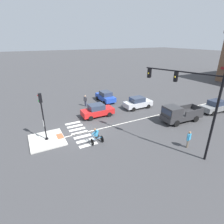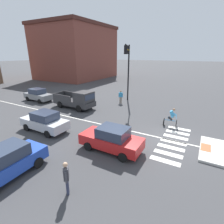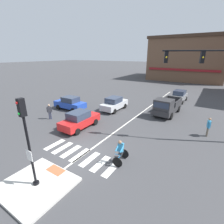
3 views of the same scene
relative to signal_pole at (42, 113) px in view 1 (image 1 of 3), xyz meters
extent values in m
plane|color=#3D3D3F|center=(0.00, 3.68, -2.96)|extent=(300.00, 300.00, 0.00)
cube|color=beige|center=(0.00, 0.01, -2.89)|extent=(3.50, 3.24, 0.15)
cube|color=#DB5B38|center=(0.00, 1.28, -2.81)|extent=(1.10, 0.60, 0.01)
cylinder|color=black|center=(0.00, 0.01, -2.75)|extent=(0.32, 0.32, 0.12)
cylinder|color=black|center=(0.00, 0.01, -0.84)|extent=(0.12, 0.12, 3.71)
cube|color=white|center=(0.00, -0.07, -1.02)|extent=(0.44, 0.03, 0.56)
cube|color=black|center=(0.00, 0.01, 1.44)|extent=(0.24, 0.28, 0.84)
sphere|color=red|center=(0.00, -0.15, 1.69)|extent=(0.12, 0.12, 0.12)
sphere|color=green|center=(0.00, -0.15, 1.19)|extent=(0.12, 0.12, 0.12)
cube|color=silver|center=(-2.64, 3.35, -2.96)|extent=(0.44, 1.80, 0.01)
cube|color=silver|center=(-1.76, 3.35, -2.96)|extent=(0.44, 1.80, 0.01)
cube|color=silver|center=(-0.88, 3.35, -2.96)|extent=(0.44, 1.80, 0.01)
cube|color=silver|center=(0.00, 3.35, -2.96)|extent=(0.44, 1.80, 0.01)
cube|color=silver|center=(0.88, 3.35, -2.96)|extent=(0.44, 1.80, 0.01)
cube|color=silver|center=(1.76, 3.35, -2.96)|extent=(0.44, 1.80, 0.01)
cube|color=silver|center=(2.64, 3.35, -2.96)|extent=(0.44, 1.80, 0.01)
cube|color=silver|center=(0.18, 13.68, -2.96)|extent=(0.14, 28.00, 0.01)
cylinder|color=black|center=(9.12, 11.13, 0.60)|extent=(0.18, 0.18, 7.13)
cylinder|color=black|center=(6.27, 10.05, 3.91)|extent=(5.75, 2.27, 0.11)
cube|color=black|center=(5.98, 9.94, 3.46)|extent=(0.35, 0.37, 0.80)
sphere|color=gold|center=(6.04, 9.78, 3.46)|extent=(0.12, 0.12, 0.12)
cube|color=black|center=(3.70, 9.08, 3.46)|extent=(0.35, 0.37, 0.80)
sphere|color=gold|center=(3.76, 8.92, 3.46)|extent=(0.12, 0.12, 0.12)
cube|color=red|center=(-3.12, 6.79, -2.31)|extent=(1.72, 4.11, 0.70)
cube|color=#2D384C|center=(-3.12, 6.64, -1.64)|extent=(1.49, 1.91, 0.64)
cylinder|color=black|center=(-3.95, 8.06, -2.66)|extent=(0.18, 0.60, 0.60)
cylinder|color=black|center=(-2.28, 8.06, -2.66)|extent=(0.18, 0.60, 0.60)
cylinder|color=black|center=(-3.96, 5.52, -2.66)|extent=(0.18, 0.60, 0.60)
cylinder|color=black|center=(-2.29, 5.52, -2.66)|extent=(0.18, 0.60, 0.60)
cube|color=#2347B7|center=(-8.03, 10.24, -2.31)|extent=(4.14, 1.79, 0.70)
cube|color=#2D384C|center=(-7.88, 10.24, -1.64)|extent=(1.93, 1.52, 0.64)
cylinder|color=black|center=(-9.29, 9.38, -2.66)|extent=(0.60, 0.19, 0.60)
cylinder|color=black|center=(-9.32, 11.05, -2.66)|extent=(0.60, 0.19, 0.60)
cylinder|color=black|center=(-6.75, 9.44, -2.66)|extent=(0.60, 0.19, 0.60)
cylinder|color=black|center=(-6.78, 11.10, -2.66)|extent=(0.60, 0.19, 0.60)
cube|color=silver|center=(-3.18, 13.09, -2.31)|extent=(1.74, 4.12, 0.70)
cube|color=#2D384C|center=(-3.18, 12.94, -1.64)|extent=(1.50, 1.91, 0.64)
cylinder|color=black|center=(-4.00, 14.37, -2.66)|extent=(0.19, 0.60, 0.60)
cylinder|color=black|center=(-2.33, 14.35, -2.66)|extent=(0.19, 0.60, 0.60)
cylinder|color=black|center=(-4.02, 11.82, -2.66)|extent=(0.19, 0.60, 0.60)
cylinder|color=black|center=(-2.36, 11.81, -2.66)|extent=(0.19, 0.60, 0.60)
cube|color=slate|center=(2.86, 21.47, -2.31)|extent=(1.86, 4.16, 0.70)
cube|color=#2D384C|center=(2.87, 21.62, -1.64)|extent=(1.55, 1.96, 0.64)
cylinder|color=black|center=(3.64, 20.17, -2.66)|extent=(0.20, 0.61, 0.60)
cylinder|color=black|center=(1.98, 20.23, -2.66)|extent=(0.20, 0.61, 0.60)
cylinder|color=black|center=(2.08, 22.77, -2.66)|extent=(0.20, 0.61, 0.60)
cube|color=#2D2D30|center=(2.86, 15.21, -2.28)|extent=(2.18, 5.20, 0.60)
cube|color=#2D2D30|center=(2.77, 13.61, -1.43)|extent=(1.89, 1.80, 1.10)
cube|color=#2D384C|center=(2.72, 12.78, -1.35)|extent=(1.62, 0.17, 0.60)
cube|color=#2D2D30|center=(3.80, 16.18, -1.68)|extent=(0.28, 2.81, 0.60)
cube|color=#2D2D30|center=(2.03, 16.28, -1.68)|extent=(0.28, 2.81, 0.60)
cube|color=#2D2D30|center=(3.00, 17.71, -1.68)|extent=(1.80, 0.20, 0.60)
cylinder|color=black|center=(3.68, 13.58, -2.58)|extent=(0.28, 0.77, 0.76)
cylinder|color=black|center=(1.86, 13.68, -2.58)|extent=(0.28, 0.77, 0.76)
cylinder|color=black|center=(3.85, 16.56, -2.58)|extent=(0.28, 0.77, 0.76)
cylinder|color=black|center=(2.03, 16.66, -2.58)|extent=(0.28, 0.77, 0.76)
cylinder|color=black|center=(2.83, 3.67, -2.63)|extent=(0.66, 0.10, 0.66)
cylinder|color=black|center=(2.74, 4.71, -2.63)|extent=(0.66, 0.10, 0.66)
cylinder|color=#2370AD|center=(2.78, 4.19, -2.41)|extent=(0.13, 0.89, 0.05)
cylinder|color=#2370AD|center=(2.77, 4.37, -2.23)|extent=(0.04, 0.04, 0.30)
cylinder|color=#2370AD|center=(2.82, 3.72, -2.11)|extent=(0.44, 0.07, 0.04)
cylinder|color=black|center=(2.86, 4.22, -2.23)|extent=(0.15, 0.41, 0.33)
cylinder|color=black|center=(2.70, 4.20, -2.23)|extent=(0.15, 0.41, 0.33)
cube|color=#338CBF|center=(2.79, 4.11, -1.80)|extent=(0.37, 0.41, 0.60)
sphere|color=#936B4C|center=(2.80, 3.99, -1.39)|extent=(0.22, 0.22, 0.22)
cylinder|color=#338CBF|center=(2.97, 3.95, -1.80)|extent=(0.12, 0.46, 0.31)
cylinder|color=#338CBF|center=(2.65, 3.92, -1.80)|extent=(0.12, 0.46, 0.31)
cylinder|color=#2D334C|center=(-7.29, 6.72, -2.55)|extent=(0.12, 0.12, 0.82)
cylinder|color=#2D334C|center=(-7.41, 6.61, -2.55)|extent=(0.12, 0.12, 0.82)
cube|color=#3F3F47|center=(-7.35, 6.66, -1.84)|extent=(0.42, 0.40, 0.60)
cylinder|color=#3F3F47|center=(-7.18, 6.82, -1.89)|extent=(0.09, 0.09, 0.56)
cylinder|color=#3F3F47|center=(-7.52, 6.51, -1.89)|extent=(0.09, 0.09, 0.56)
sphere|color=tan|center=(-7.35, 6.66, -1.40)|extent=(0.22, 0.22, 0.22)
cylinder|color=#6B6051|center=(7.25, 11.19, -2.55)|extent=(0.12, 0.12, 0.82)
cylinder|color=#6B6051|center=(7.21, 11.34, -2.55)|extent=(0.12, 0.12, 0.82)
cube|color=#338CBF|center=(7.23, 11.26, -1.84)|extent=(0.30, 0.40, 0.60)
cylinder|color=#338CBF|center=(7.29, 11.04, -1.89)|extent=(0.09, 0.09, 0.56)
cylinder|color=#338CBF|center=(7.18, 11.49, -1.89)|extent=(0.09, 0.09, 0.56)
sphere|color=#936B4C|center=(7.23, 11.26, -1.40)|extent=(0.22, 0.22, 0.22)
camera|label=1|loc=(16.27, -1.28, 6.31)|focal=28.40mm
camera|label=2|loc=(-11.72, 1.89, 3.14)|focal=27.20mm
camera|label=3|loc=(7.08, -3.67, 3.66)|focal=26.20mm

